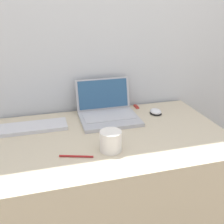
# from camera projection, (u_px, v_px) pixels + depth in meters

# --- Properties ---
(wall_back) EXTENTS (7.00, 0.04, 2.50)m
(wall_back) POSITION_uv_depth(u_px,v_px,m) (93.00, 22.00, 1.52)
(wall_back) COLOR silver
(wall_back) RESTS_ON ground_plane
(desk) EXTENTS (1.21, 0.74, 0.72)m
(desk) POSITION_uv_depth(u_px,v_px,m) (111.00, 190.00, 1.50)
(desk) COLOR beige
(desk) RESTS_ON ground_plane
(laptop) EXTENTS (0.33, 0.32, 0.21)m
(laptop) POSITION_uv_depth(u_px,v_px,m) (107.00, 111.00, 1.55)
(laptop) COLOR #ADADB2
(laptop) RESTS_ON desk
(drink_cup) EXTENTS (0.10, 0.10, 0.10)m
(drink_cup) POSITION_uv_depth(u_px,v_px,m) (111.00, 141.00, 1.20)
(drink_cup) COLOR silver
(drink_cup) RESTS_ON desk
(computer_mouse) EXTENTS (0.07, 0.09, 0.03)m
(computer_mouse) POSITION_uv_depth(u_px,v_px,m) (156.00, 112.00, 1.61)
(computer_mouse) COLOR black
(computer_mouse) RESTS_ON desk
(external_keyboard) EXTENTS (0.41, 0.14, 0.02)m
(external_keyboard) POSITION_uv_depth(u_px,v_px,m) (28.00, 128.00, 1.41)
(external_keyboard) COLOR silver
(external_keyboard) RESTS_ON desk
(usb_stick) EXTENTS (0.02, 0.06, 0.01)m
(usb_stick) POSITION_uv_depth(u_px,v_px,m) (136.00, 107.00, 1.72)
(usb_stick) COLOR #B2261E
(usb_stick) RESTS_ON desk
(pen) EXTENTS (0.15, 0.06, 0.01)m
(pen) POSITION_uv_depth(u_px,v_px,m) (76.00, 156.00, 1.16)
(pen) COLOR #A51E1E
(pen) RESTS_ON desk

